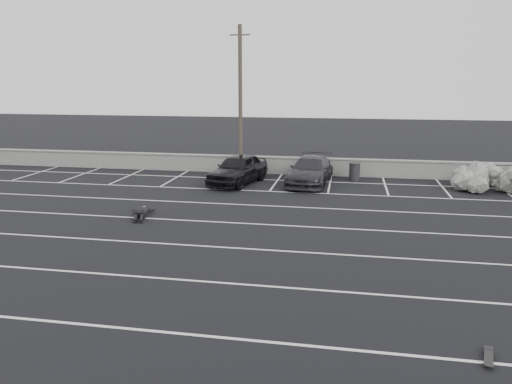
% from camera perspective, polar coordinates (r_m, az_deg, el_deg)
% --- Properties ---
extents(ground, '(120.00, 120.00, 0.00)m').
position_cam_1_polar(ground, '(17.57, -6.33, -6.15)').
color(ground, black).
rests_on(ground, ground).
extents(seawall, '(50.00, 0.45, 1.06)m').
position_cam_1_polar(seawall, '(30.71, 1.18, 3.16)').
color(seawall, gray).
rests_on(seawall, ground).
extents(stall_lines, '(36.00, 20.05, 0.01)m').
position_cam_1_polar(stall_lines, '(21.65, -3.19, -2.43)').
color(stall_lines, silver).
rests_on(stall_lines, ground).
extents(car_left, '(3.03, 5.10, 1.63)m').
position_cam_1_polar(car_left, '(27.67, -2.07, 2.65)').
color(car_left, black).
rests_on(car_left, ground).
extents(car_right, '(2.55, 5.28, 1.48)m').
position_cam_1_polar(car_right, '(27.71, 6.20, 2.44)').
color(car_right, '#26252B').
rests_on(car_right, ground).
extents(utility_pole, '(1.16, 0.23, 8.73)m').
position_cam_1_polar(utility_pole, '(29.79, -1.80, 10.35)').
color(utility_pole, '#4C4238').
rests_on(utility_pole, ground).
extents(trash_bin, '(0.71, 0.71, 1.03)m').
position_cam_1_polar(trash_bin, '(29.04, 11.19, 2.30)').
color(trash_bin, '#272629').
rests_on(trash_bin, ground).
extents(riprap_pile, '(5.09, 4.12, 1.33)m').
position_cam_1_polar(riprap_pile, '(28.92, 25.53, 1.23)').
color(riprap_pile, '#A4A29A').
rests_on(riprap_pile, ground).
extents(person, '(2.22, 3.00, 0.50)m').
position_cam_1_polar(person, '(21.85, -12.86, -1.92)').
color(person, black).
rests_on(person, ground).
extents(skateboard, '(0.34, 0.71, 0.08)m').
position_cam_1_polar(skateboard, '(11.84, 25.05, -16.78)').
color(skateboard, black).
rests_on(skateboard, ground).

